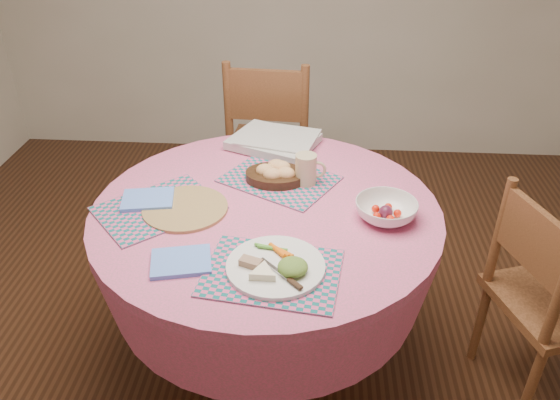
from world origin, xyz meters
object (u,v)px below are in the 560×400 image
Objects in this scene: wicker_trivet at (185,208)px; dining_table at (267,250)px; chair_right at (545,297)px; latte_mug at (307,169)px; fruit_bowl at (386,211)px; bread_bowl at (276,173)px; chair_back at (271,142)px; dinner_plate at (278,265)px.

dining_table is at bearing 8.15° from wicker_trivet.
dining_table is 1.42× the size of chair_right.
chair_right and latte_mug have the same top height.
fruit_bowl is (0.41, -0.05, 0.23)m from dining_table.
wicker_trivet reaches higher than dining_table.
fruit_bowl is at bearing -30.31° from bread_bowl.
latte_mug reaches higher than dining_table.
latte_mug is 0.45× the size of fruit_bowl.
wicker_trivet is at bearing 82.04° from chair_back.
fruit_bowl reaches higher than dining_table.
chair_right is 0.88× the size of chair_back.
bread_bowl is (0.02, 0.18, 0.23)m from dining_table.
latte_mug is at bearing -6.51° from bread_bowl.
chair_back reaches higher than dinner_plate.
chair_back is 3.31× the size of wicker_trivet.
bread_bowl is at bearing 99.91° from chair_back.
wicker_trivet is 1.30× the size of bread_bowl.
latte_mug reaches higher than wicker_trivet.
chair_back is 1.38m from dinner_plate.
dinner_plate is 1.29× the size of bread_bowl.
bread_bowl is 0.12m from latte_mug.
dinner_plate reaches higher than dining_table.
wicker_trivet is 0.47m from dinner_plate.
chair_right is at bearing -2.53° from fruit_bowl.
wicker_trivet is 2.56× the size of latte_mug.
chair_back is 3.85× the size of fruit_bowl.
dining_table is 0.34m from latte_mug.
chair_right reaches higher than wicker_trivet.
fruit_bowl is (0.39, -0.23, -0.00)m from bread_bowl.
bread_bowl reaches higher than wicker_trivet.
bread_bowl is (0.09, -0.82, 0.27)m from chair_back.
wicker_trivet is (-0.21, -1.04, 0.24)m from chair_back.
chair_right reaches higher than fruit_bowl.
fruit_bowl is at bearing -0.51° from wicker_trivet.
dining_table is at bearing 173.61° from fruit_bowl.
latte_mug is (0.21, -0.83, 0.30)m from chair_back.
fruit_bowl reaches higher than wicker_trivet.
chair_right is 3.38× the size of fruit_bowl.
dining_table is 0.42m from dinner_plate.
bread_bowl is at bearing 36.48° from wicker_trivet.
dinner_plate is at bearing -41.93° from wicker_trivet.
latte_mug reaches higher than fruit_bowl.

